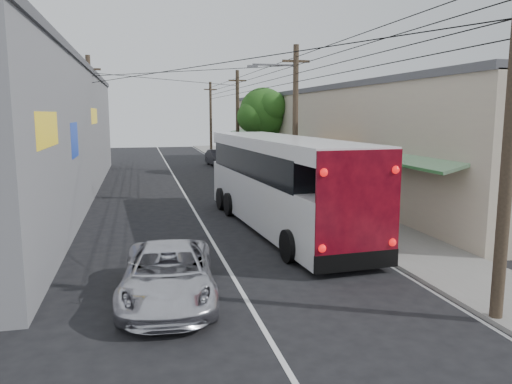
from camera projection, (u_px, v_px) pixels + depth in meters
ground at (251, 309)px, 12.01m from camera, size 120.00×120.00×0.00m
sidewalk at (281, 184)px, 32.70m from camera, size 3.00×80.00×0.12m
building_right at (335, 135)px, 35.16m from camera, size 7.09×40.00×6.25m
building_left at (24, 132)px, 26.82m from camera, size 7.20×36.00×7.25m
utility_poles at (229, 122)px, 31.62m from camera, size 11.80×45.28×8.00m
street_tree at (264, 113)px, 37.85m from camera, size 4.40×4.00×6.60m
coach_bus at (280, 182)px, 20.13m from camera, size 3.68×13.03×3.71m
jeepney at (168, 274)px, 12.43m from camera, size 2.67×5.10×1.37m
parked_suv at (270, 188)px, 25.53m from camera, size 3.27×6.42×1.79m
parked_car_mid at (242, 170)px, 35.61m from camera, size 2.17×4.23×1.38m
parked_car_far at (219, 158)px, 44.59m from camera, size 1.99×4.55×1.45m
pedestrian_near at (285, 182)px, 27.91m from camera, size 0.61×0.48×1.48m
pedestrian_far at (314, 177)px, 29.62m from camera, size 0.79×0.63×1.55m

